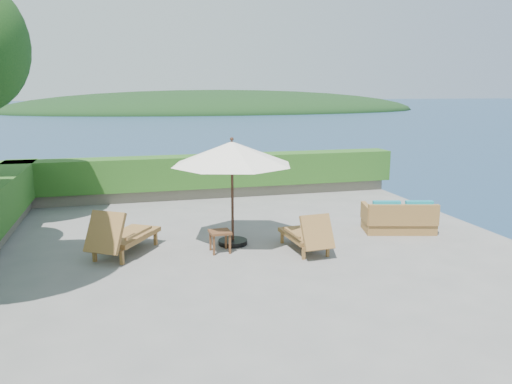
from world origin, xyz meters
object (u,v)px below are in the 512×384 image
object	(u,v)px
lounge_right	(307,235)
side_table	(220,235)
wicker_loveseat	(399,219)
patio_umbrella	(232,154)
lounge_left	(121,235)

from	to	relation	value
lounge_right	side_table	xyz separation A→B (m)	(-1.80, 0.44, 0.00)
side_table	wicker_loveseat	size ratio (longest dim) A/B	0.25
side_table	wicker_loveseat	xyz separation A→B (m)	(4.50, 0.41, -0.06)
patio_umbrella	lounge_left	size ratio (longest dim) A/B	1.54
patio_umbrella	side_table	size ratio (longest dim) A/B	6.36
lounge_right	wicker_loveseat	distance (m)	2.83
patio_umbrella	lounge_right	bearing A→B (deg)	-32.51
patio_umbrella	wicker_loveseat	world-z (taller)	patio_umbrella
lounge_left	wicker_loveseat	distance (m)	6.52
lounge_left	side_table	distance (m)	2.05
patio_umbrella	side_table	xyz separation A→B (m)	(-0.38, -0.47, -1.65)
lounge_left	lounge_right	bearing A→B (deg)	21.23
lounge_left	lounge_right	xyz separation A→B (m)	(3.82, -0.75, -0.06)
lounge_left	lounge_right	distance (m)	3.90
patio_umbrella	lounge_right	size ratio (longest dim) A/B	1.84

